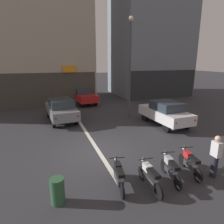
{
  "coord_description": "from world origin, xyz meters",
  "views": [
    {
      "loc": [
        -2.36,
        -8.67,
        4.35
      ],
      "look_at": [
        1.38,
        2.0,
        1.4
      ],
      "focal_mm": 32.17,
      "sensor_mm": 36.0,
      "label": 1
    }
  ],
  "objects_px": {
    "car_white_parked_kerbside": "(165,112)",
    "street_lamp": "(130,59)",
    "car_red_down_street": "(83,95)",
    "motorcycle_white_row_left_mid": "(150,176)",
    "motorcycle_red_row_right_mid": "(190,162)",
    "person_by_motorcycles": "(216,156)",
    "motorcycle_black_row_leftmost": "(119,175)",
    "motorcycle_silver_row_centre": "(171,169)",
    "trash_bin": "(58,191)",
    "car_grey_crossing_near": "(61,109)"
  },
  "relations": [
    {
      "from": "car_white_parked_kerbside",
      "to": "street_lamp",
      "type": "distance_m",
      "value": 4.6
    },
    {
      "from": "car_red_down_street",
      "to": "motorcycle_white_row_left_mid",
      "type": "distance_m",
      "value": 14.55
    },
    {
      "from": "motorcycle_red_row_right_mid",
      "to": "person_by_motorcycles",
      "type": "bearing_deg",
      "value": -36.8
    },
    {
      "from": "car_red_down_street",
      "to": "street_lamp",
      "type": "bearing_deg",
      "value": -68.93
    },
    {
      "from": "motorcycle_red_row_right_mid",
      "to": "motorcycle_black_row_leftmost",
      "type": "bearing_deg",
      "value": 178.29
    },
    {
      "from": "motorcycle_black_row_leftmost",
      "to": "motorcycle_silver_row_centre",
      "type": "bearing_deg",
      "value": -6.39
    },
    {
      "from": "person_by_motorcycles",
      "to": "car_white_parked_kerbside",
      "type": "bearing_deg",
      "value": 72.93
    },
    {
      "from": "motorcycle_black_row_leftmost",
      "to": "street_lamp",
      "type": "bearing_deg",
      "value": 63.66
    },
    {
      "from": "motorcycle_black_row_leftmost",
      "to": "motorcycle_red_row_right_mid",
      "type": "xyz_separation_m",
      "value": [
        2.95,
        -0.09,
        0.0
      ]
    },
    {
      "from": "motorcycle_silver_row_centre",
      "to": "person_by_motorcycles",
      "type": "bearing_deg",
      "value": -12.94
    },
    {
      "from": "car_red_down_street",
      "to": "person_by_motorcycles",
      "type": "height_order",
      "value": "person_by_motorcycles"
    },
    {
      "from": "motorcycle_white_row_left_mid",
      "to": "person_by_motorcycles",
      "type": "xyz_separation_m",
      "value": [
        2.66,
        -0.19,
        0.4
      ]
    },
    {
      "from": "trash_bin",
      "to": "person_by_motorcycles",
      "type": "bearing_deg",
      "value": -4.66
    },
    {
      "from": "motorcycle_red_row_right_mid",
      "to": "car_grey_crossing_near",
      "type": "bearing_deg",
      "value": 114.53
    },
    {
      "from": "car_red_down_street",
      "to": "motorcycle_red_row_right_mid",
      "type": "bearing_deg",
      "value": -84.62
    },
    {
      "from": "person_by_motorcycles",
      "to": "motorcycle_white_row_left_mid",
      "type": "bearing_deg",
      "value": 176.02
    },
    {
      "from": "car_red_down_street",
      "to": "motorcycle_white_row_left_mid",
      "type": "relative_size",
      "value": 2.57
    },
    {
      "from": "car_white_parked_kerbside",
      "to": "motorcycle_black_row_leftmost",
      "type": "bearing_deg",
      "value": -135.21
    },
    {
      "from": "street_lamp",
      "to": "person_by_motorcycles",
      "type": "height_order",
      "value": "street_lamp"
    },
    {
      "from": "motorcycle_white_row_left_mid",
      "to": "street_lamp",
      "type": "bearing_deg",
      "value": 70.51
    },
    {
      "from": "motorcycle_white_row_left_mid",
      "to": "motorcycle_red_row_right_mid",
      "type": "relative_size",
      "value": 1.01
    },
    {
      "from": "car_grey_crossing_near",
      "to": "street_lamp",
      "type": "xyz_separation_m",
      "value": [
        5.04,
        -0.73,
        3.51
      ]
    },
    {
      "from": "car_red_down_street",
      "to": "trash_bin",
      "type": "xyz_separation_m",
      "value": [
        -3.7,
        -14.25,
        -0.46
      ]
    },
    {
      "from": "car_grey_crossing_near",
      "to": "motorcycle_white_row_left_mid",
      "type": "xyz_separation_m",
      "value": [
        2.06,
        -9.16,
        -0.43
      ]
    },
    {
      "from": "car_grey_crossing_near",
      "to": "person_by_motorcycles",
      "type": "xyz_separation_m",
      "value": [
        4.72,
        -9.35,
        -0.03
      ]
    },
    {
      "from": "trash_bin",
      "to": "motorcycle_red_row_right_mid",
      "type": "bearing_deg",
      "value": 0.58
    },
    {
      "from": "car_grey_crossing_near",
      "to": "motorcycle_black_row_leftmost",
      "type": "distance_m",
      "value": 8.82
    },
    {
      "from": "motorcycle_white_row_left_mid",
      "to": "person_by_motorcycles",
      "type": "bearing_deg",
      "value": -3.98
    },
    {
      "from": "car_white_parked_kerbside",
      "to": "motorcycle_white_row_left_mid",
      "type": "relative_size",
      "value": 2.5
    },
    {
      "from": "motorcycle_red_row_right_mid",
      "to": "car_red_down_street",
      "type": "bearing_deg",
      "value": 95.38
    },
    {
      "from": "street_lamp",
      "to": "motorcycle_black_row_leftmost",
      "type": "distance_m",
      "value": 9.77
    },
    {
      "from": "motorcycle_red_row_right_mid",
      "to": "motorcycle_white_row_left_mid",
      "type": "bearing_deg",
      "value": -170.44
    },
    {
      "from": "motorcycle_black_row_leftmost",
      "to": "motorcycle_red_row_right_mid",
      "type": "relative_size",
      "value": 1.0
    },
    {
      "from": "person_by_motorcycles",
      "to": "trash_bin",
      "type": "relative_size",
      "value": 1.96
    },
    {
      "from": "street_lamp",
      "to": "motorcycle_red_row_right_mid",
      "type": "relative_size",
      "value": 4.4
    },
    {
      "from": "car_white_parked_kerbside",
      "to": "trash_bin",
      "type": "height_order",
      "value": "car_white_parked_kerbside"
    },
    {
      "from": "car_grey_crossing_near",
      "to": "street_lamp",
      "type": "relative_size",
      "value": 0.58
    },
    {
      "from": "car_red_down_street",
      "to": "motorcycle_silver_row_centre",
      "type": "xyz_separation_m",
      "value": [
        0.35,
        -14.33,
        -0.43
      ]
    },
    {
      "from": "car_white_parked_kerbside",
      "to": "motorcycle_white_row_left_mid",
      "type": "xyz_separation_m",
      "value": [
        -4.53,
        -5.89,
        -0.43
      ]
    },
    {
      "from": "trash_bin",
      "to": "motorcycle_silver_row_centre",
      "type": "bearing_deg",
      "value": -1.16
    },
    {
      "from": "car_grey_crossing_near",
      "to": "trash_bin",
      "type": "distance_m",
      "value": 8.95
    },
    {
      "from": "car_red_down_street",
      "to": "motorcycle_white_row_left_mid",
      "type": "bearing_deg",
      "value": -92.5
    },
    {
      "from": "car_grey_crossing_near",
      "to": "car_white_parked_kerbside",
      "type": "bearing_deg",
      "value": -26.37
    },
    {
      "from": "motorcycle_red_row_right_mid",
      "to": "car_white_parked_kerbside",
      "type": "bearing_deg",
      "value": 65.29
    },
    {
      "from": "car_red_down_street",
      "to": "motorcycle_silver_row_centre",
      "type": "height_order",
      "value": "car_red_down_street"
    },
    {
      "from": "car_grey_crossing_near",
      "to": "car_red_down_street",
      "type": "height_order",
      "value": "same"
    },
    {
      "from": "street_lamp",
      "to": "motorcycle_red_row_right_mid",
      "type": "distance_m",
      "value": 9.07
    },
    {
      "from": "motorcycle_black_row_leftmost",
      "to": "car_white_parked_kerbside",
      "type": "bearing_deg",
      "value": 44.79
    },
    {
      "from": "motorcycle_silver_row_centre",
      "to": "trash_bin",
      "type": "xyz_separation_m",
      "value": [
        -4.05,
        0.08,
        -0.03
      ]
    },
    {
      "from": "street_lamp",
      "to": "motorcycle_white_row_left_mid",
      "type": "bearing_deg",
      "value": -109.49
    }
  ]
}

